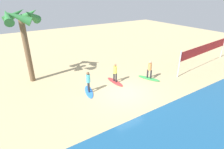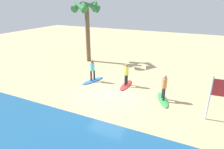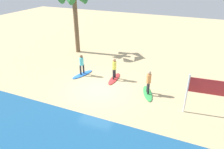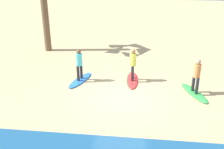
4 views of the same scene
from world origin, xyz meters
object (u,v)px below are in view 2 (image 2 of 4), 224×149
at_px(surfer_green, 164,85).
at_px(surfboard_green, 163,100).
at_px(surfboard_red, 126,85).
at_px(palm_tree, 87,11).
at_px(surfer_blue, 92,69).
at_px(surfer_red, 126,73).
at_px(surfboard_blue, 93,81).

bearing_deg(surfer_green, surfboard_green, 180.00).
xyz_separation_m(surfboard_red, palm_tree, (5.92, -4.30, 4.95)).
bearing_deg(surfer_green, surfboard_red, -20.43).
distance_m(surfboard_green, surfer_blue, 5.79).
distance_m(surfer_green, surfer_red, 3.16).
xyz_separation_m(surfboard_green, surfboard_blue, (5.65, -0.79, 0.00)).
bearing_deg(surfer_green, surfer_blue, -8.01).
height_order(surfer_green, surfboard_blue, surfer_green).
relative_size(surfer_green, surfer_red, 1.00).
distance_m(surfboard_green, surfer_red, 3.31).
distance_m(surfer_green, surfer_blue, 5.70).
relative_size(surfboard_blue, palm_tree, 0.34).
bearing_deg(surfboard_green, surfer_blue, -120.68).
distance_m(surfboard_green, surfboard_red, 3.16).
bearing_deg(surfboard_green, surfer_green, -112.67).
height_order(surfboard_green, surfboard_blue, same).
xyz_separation_m(surfboard_green, surfboard_red, (2.96, -1.10, 0.00)).
xyz_separation_m(surfer_blue, palm_tree, (3.24, -4.60, 3.96)).
bearing_deg(surfboard_red, surfer_green, 67.49).
height_order(surfer_green, surfer_blue, same).
bearing_deg(surfboard_blue, palm_tree, -127.49).
bearing_deg(surfer_blue, surfboard_blue, 0.00).
height_order(surfer_green, surfboard_red, surfer_green).
distance_m(surfboard_red, surfboard_blue, 2.70).
relative_size(surfer_red, palm_tree, 0.26).
height_order(surfboard_blue, palm_tree, palm_tree).
xyz_separation_m(surfer_green, surfer_red, (2.96, -1.10, 0.00)).
bearing_deg(surfer_blue, surfer_green, 171.99).
height_order(surfer_blue, palm_tree, palm_tree).
distance_m(surfer_green, surfboard_red, 3.31).
bearing_deg(surfboard_red, surfer_red, 11.95).
bearing_deg(palm_tree, surfboard_blue, 125.09).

